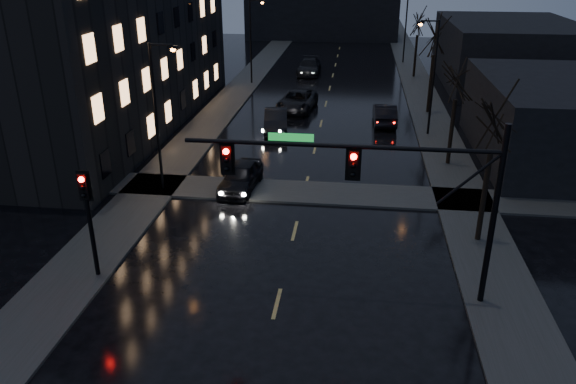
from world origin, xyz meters
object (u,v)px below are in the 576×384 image
(oncoming_car_b, at_px, (276,120))
(oncoming_car_d, at_px, (309,67))
(oncoming_car_a, at_px, (241,176))
(oncoming_car_c, at_px, (297,101))
(lead_car, at_px, (385,114))

(oncoming_car_b, height_order, oncoming_car_d, oncoming_car_d)
(oncoming_car_a, bearing_deg, oncoming_car_d, 92.86)
(oncoming_car_d, bearing_deg, oncoming_car_b, -90.47)
(oncoming_car_d, bearing_deg, oncoming_car_a, -90.53)
(oncoming_car_c, bearing_deg, oncoming_car_d, 97.48)
(oncoming_car_d, xyz_separation_m, lead_car, (7.34, -17.80, -0.04))
(oncoming_car_b, relative_size, oncoming_car_d, 0.84)
(oncoming_car_c, xyz_separation_m, oncoming_car_d, (-0.32, 14.64, 0.01))
(oncoming_car_a, relative_size, oncoming_car_d, 0.79)
(oncoming_car_d, bearing_deg, lead_car, -66.36)
(oncoming_car_a, relative_size, oncoming_car_c, 0.77)
(oncoming_car_b, height_order, lead_car, oncoming_car_b)
(oncoming_car_b, xyz_separation_m, oncoming_car_d, (0.61, 20.61, 0.03))
(oncoming_car_d, relative_size, lead_car, 1.20)
(oncoming_car_a, height_order, oncoming_car_d, oncoming_car_d)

